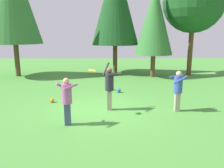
{
  "coord_description": "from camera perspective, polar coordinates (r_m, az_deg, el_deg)",
  "views": [
    {
      "loc": [
        0.33,
        -8.97,
        3.07
      ],
      "look_at": [
        0.48,
        0.15,
        1.05
      ],
      "focal_mm": 36.75,
      "sensor_mm": 36.0,
      "label": 1
    }
  ],
  "objects": [
    {
      "name": "person_thrower",
      "position": [
        9.2,
        -0.65,
        -0.19
      ],
      "size": [
        0.69,
        0.69,
        1.94
      ],
      "rotation": [
        0.0,
        0.0,
        -2.38
      ],
      "color": "gray",
      "rests_on": "ground_plane"
    },
    {
      "name": "frisbee",
      "position": [
        8.49,
        -4.95,
        3.35
      ],
      "size": [
        0.3,
        0.3,
        0.08
      ],
      "color": "yellow"
    },
    {
      "name": "ball_blue",
      "position": [
        12.15,
        1.69,
        -1.63
      ],
      "size": [
        0.22,
        0.22,
        0.22
      ],
      "primitive_type": "sphere",
      "color": "blue",
      "rests_on": "ground_plane"
    },
    {
      "name": "person_catcher",
      "position": [
        7.82,
        -11.16,
        -3.33
      ],
      "size": [
        0.72,
        0.73,
        1.64
      ],
      "rotation": [
        0.0,
        0.0,
        0.88
      ],
      "color": "#38476B",
      "rests_on": "ground_plane"
    },
    {
      "name": "ground_plane",
      "position": [
        9.49,
        -2.92,
        -6.41
      ],
      "size": [
        40.0,
        40.0,
        0.0
      ],
      "primitive_type": "plane",
      "color": "#478C38"
    },
    {
      "name": "ball_white",
      "position": [
        12.67,
        0.11,
        -1.07
      ],
      "size": [
        0.2,
        0.2,
        0.2
      ],
      "primitive_type": "sphere",
      "color": "white",
      "rests_on": "ground_plane"
    },
    {
      "name": "tree_right",
      "position": [
        16.62,
        10.52,
        15.27
      ],
      "size": [
        2.64,
        2.64,
        6.31
      ],
      "color": "brown",
      "rests_on": "ground_plane"
    },
    {
      "name": "tree_far_right",
      "position": [
        18.15,
        19.68,
        18.66
      ],
      "size": [
        4.35,
        4.35,
        7.44
      ],
      "color": "brown",
      "rests_on": "ground_plane"
    },
    {
      "name": "person_bystander",
      "position": [
        9.44,
        16.1,
        -0.87
      ],
      "size": [
        0.61,
        0.54,
        1.64
      ],
      "rotation": [
        0.0,
        0.0,
        -3.02
      ],
      "color": "gray",
      "rests_on": "ground_plane"
    },
    {
      "name": "tree_center",
      "position": [
        18.22,
        0.81,
        19.81
      ],
      "size": [
        3.61,
        3.61,
        8.63
      ],
      "color": "brown",
      "rests_on": "ground_plane"
    },
    {
      "name": "ball_orange",
      "position": [
        10.78,
        -14.67,
        -3.95
      ],
      "size": [
        0.19,
        0.19,
        0.19
      ],
      "primitive_type": "sphere",
      "color": "orange",
      "rests_on": "ground_plane"
    }
  ]
}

